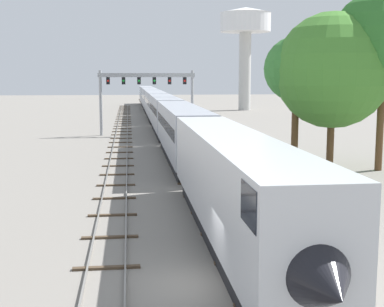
% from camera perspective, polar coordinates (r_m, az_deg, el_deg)
% --- Properties ---
extents(ground_plane, '(400.00, 400.00, 0.00)m').
position_cam_1_polar(ground_plane, '(19.72, 1.23, -13.73)').
color(ground_plane, gray).
extents(track_main, '(2.60, 200.00, 0.16)m').
position_cam_1_polar(track_main, '(78.59, -3.38, 2.84)').
color(track_main, slate).
rests_on(track_main, ground).
extents(track_near, '(2.60, 160.00, 0.16)m').
position_cam_1_polar(track_near, '(58.58, -7.60, 0.96)').
color(track_near, slate).
rests_on(track_near, ground).
extents(passenger_train, '(3.04, 138.43, 4.80)m').
position_cam_1_polar(passenger_train, '(81.46, -3.52, 4.82)').
color(passenger_train, silver).
rests_on(passenger_train, ground).
extents(signal_gantry, '(12.10, 0.49, 8.12)m').
position_cam_1_polar(signal_gantry, '(68.05, -4.82, 7.00)').
color(signal_gantry, '#999BA0').
rests_on(signal_gantry, ground).
extents(water_tower, '(11.07, 11.07, 22.10)m').
position_cam_1_polar(water_tower, '(119.69, 5.69, 13.14)').
color(water_tower, beige).
rests_on(water_tower, ground).
extents(trackside_tree_left, '(8.97, 8.97, 12.32)m').
position_cam_1_polar(trackside_tree_left, '(43.39, 14.72, 8.52)').
color(trackside_tree_left, brown).
rests_on(trackside_tree_left, ground).
extents(trackside_tree_mid, '(5.14, 5.14, 10.52)m').
position_cam_1_polar(trackside_tree_mid, '(43.65, 11.02, 8.72)').
color(trackside_tree_mid, brown).
rests_on(trackside_tree_mid, ground).
extents(trackside_tree_right, '(8.40, 8.40, 14.01)m').
position_cam_1_polar(trackside_tree_right, '(44.49, 19.72, 10.84)').
color(trackside_tree_right, brown).
rests_on(trackside_tree_right, ground).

